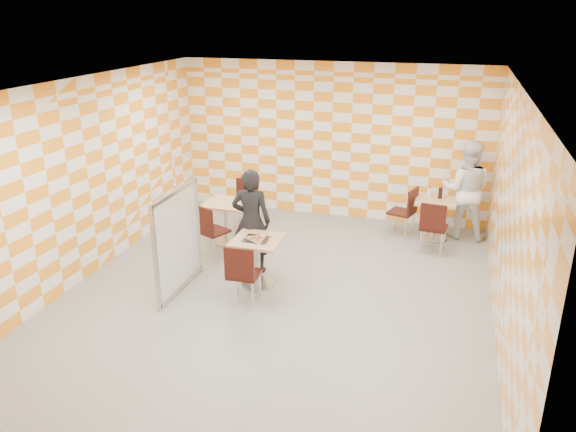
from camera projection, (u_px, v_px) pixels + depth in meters
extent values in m
plane|color=gray|center=(278.00, 293.00, 8.21)|extent=(7.00, 7.00, 0.00)
plane|color=white|center=(276.00, 85.00, 7.16)|extent=(7.00, 7.00, 0.00)
plane|color=white|center=(332.00, 141.00, 10.82)|extent=(6.00, 0.00, 6.00)
plane|color=white|center=(88.00, 178.00, 8.49)|extent=(0.00, 7.00, 7.00)
plane|color=white|center=(510.00, 218.00, 6.88)|extent=(0.00, 7.00, 7.00)
cube|color=tan|center=(257.00, 240.00, 8.21)|extent=(0.70, 0.70, 0.04)
cylinder|color=#A5A5AA|center=(258.00, 262.00, 8.33)|extent=(0.08, 0.08, 0.70)
cylinder|color=#A5A5AA|center=(258.00, 284.00, 8.46)|extent=(0.50, 0.50, 0.03)
cube|color=tan|center=(436.00, 201.00, 9.89)|extent=(0.70, 0.70, 0.04)
cylinder|color=#A5A5AA|center=(434.00, 220.00, 10.02)|extent=(0.08, 0.08, 0.70)
cylinder|color=#A5A5AA|center=(432.00, 238.00, 10.14)|extent=(0.50, 0.50, 0.03)
cube|color=tan|center=(225.00, 203.00, 9.75)|extent=(0.70, 0.70, 0.04)
cylinder|color=#A5A5AA|center=(226.00, 223.00, 9.88)|extent=(0.08, 0.08, 0.70)
cylinder|color=#A5A5AA|center=(227.00, 241.00, 10.00)|extent=(0.50, 0.50, 0.03)
cube|color=black|center=(244.00, 274.00, 7.79)|extent=(0.43, 0.43, 0.04)
cube|color=black|center=(239.00, 264.00, 7.52)|extent=(0.42, 0.06, 0.45)
cylinder|color=silver|center=(260.00, 285.00, 7.99)|extent=(0.03, 0.03, 0.43)
cylinder|color=silver|center=(237.00, 282.00, 8.07)|extent=(0.03, 0.03, 0.43)
cylinder|color=silver|center=(253.00, 296.00, 7.68)|extent=(0.03, 0.03, 0.43)
cylinder|color=silver|center=(229.00, 293.00, 7.76)|extent=(0.03, 0.03, 0.43)
cube|color=black|center=(434.00, 227.00, 9.45)|extent=(0.47, 0.47, 0.04)
cube|color=black|center=(433.00, 217.00, 9.19)|extent=(0.42, 0.09, 0.45)
cylinder|color=silver|center=(444.00, 238.00, 9.61)|extent=(0.03, 0.03, 0.43)
cylinder|color=silver|center=(424.00, 235.00, 9.74)|extent=(0.03, 0.03, 0.43)
cylinder|color=silver|center=(441.00, 245.00, 9.32)|extent=(0.03, 0.03, 0.43)
cylinder|color=silver|center=(420.00, 242.00, 9.44)|extent=(0.03, 0.03, 0.43)
cube|color=black|center=(401.00, 212.00, 10.15)|extent=(0.53, 0.53, 0.04)
cube|color=black|center=(413.00, 201.00, 9.95)|extent=(0.16, 0.41, 0.45)
cylinder|color=silver|center=(395.00, 220.00, 10.45)|extent=(0.03, 0.03, 0.43)
cylinder|color=silver|center=(388.00, 225.00, 10.18)|extent=(0.03, 0.03, 0.43)
cylinder|color=silver|center=(413.00, 223.00, 10.27)|extent=(0.03, 0.03, 0.43)
cylinder|color=silver|center=(405.00, 229.00, 10.01)|extent=(0.03, 0.03, 0.43)
cube|color=black|center=(214.00, 231.00, 9.28)|extent=(0.56, 0.56, 0.04)
cube|color=black|center=(204.00, 220.00, 9.05)|extent=(0.40, 0.21, 0.45)
cylinder|color=silver|center=(229.00, 244.00, 9.38)|extent=(0.03, 0.03, 0.43)
cylinder|color=silver|center=(215.00, 239.00, 9.59)|extent=(0.03, 0.03, 0.43)
cylinder|color=silver|center=(214.00, 250.00, 9.14)|extent=(0.03, 0.03, 0.43)
cylinder|color=silver|center=(200.00, 245.00, 9.35)|extent=(0.03, 0.03, 0.43)
cube|color=black|center=(245.00, 206.00, 10.47)|extent=(0.47, 0.47, 0.04)
cube|color=black|center=(247.00, 190.00, 10.56)|extent=(0.42, 0.09, 0.45)
cylinder|color=silver|center=(234.00, 220.00, 10.42)|extent=(0.03, 0.03, 0.43)
cylinder|color=silver|center=(252.00, 221.00, 10.37)|extent=(0.03, 0.03, 0.43)
cylinder|color=silver|center=(239.00, 214.00, 10.73)|extent=(0.03, 0.03, 0.43)
cylinder|color=silver|center=(256.00, 215.00, 10.68)|extent=(0.03, 0.03, 0.43)
cube|color=white|center=(178.00, 240.00, 8.03)|extent=(0.02, 1.30, 1.40)
cube|color=#B2B2B7|center=(174.00, 192.00, 7.78)|extent=(0.05, 1.30, 0.05)
cube|color=#B2B2B7|center=(181.00, 285.00, 8.28)|extent=(0.05, 1.30, 0.05)
cube|color=#B2B2B7|center=(155.00, 258.00, 7.45)|extent=(0.05, 0.05, 1.50)
cylinder|color=#B2B2B7|center=(160.00, 310.00, 7.72)|extent=(0.08, 0.08, 0.05)
cube|color=#B2B2B7|center=(198.00, 224.00, 8.61)|extent=(0.05, 0.05, 1.50)
cylinder|color=#B2B2B7|center=(200.00, 270.00, 8.88)|extent=(0.08, 0.08, 0.05)
imported|color=black|center=(251.00, 221.00, 8.65)|extent=(0.66, 0.48, 1.66)
imported|color=white|center=(466.00, 190.00, 9.95)|extent=(0.89, 0.71, 1.78)
cube|color=silver|center=(257.00, 239.00, 8.18)|extent=(0.38, 0.34, 0.01)
cone|color=tan|center=(257.00, 238.00, 8.18)|extent=(0.40, 0.40, 0.02)
cone|color=#F2D88C|center=(257.00, 237.00, 8.19)|extent=(0.33, 0.33, 0.01)
cylinder|color=maroon|center=(250.00, 239.00, 8.10)|extent=(0.04, 0.04, 0.01)
cylinder|color=maroon|center=(258.00, 240.00, 8.08)|extent=(0.04, 0.04, 0.01)
cylinder|color=maroon|center=(256.00, 237.00, 8.15)|extent=(0.04, 0.04, 0.01)
cylinder|color=maroon|center=(254.00, 236.00, 8.21)|extent=(0.04, 0.04, 0.01)
cylinder|color=maroon|center=(261.00, 237.00, 8.16)|extent=(0.04, 0.04, 0.01)
torus|color=black|center=(259.00, 238.00, 8.13)|extent=(0.03, 0.03, 0.01)
torus|color=black|center=(254.00, 238.00, 8.12)|extent=(0.03, 0.03, 0.01)
torus|color=black|center=(259.00, 236.00, 8.20)|extent=(0.03, 0.03, 0.01)
torus|color=black|center=(252.00, 237.00, 8.17)|extent=(0.03, 0.03, 0.01)
cylinder|color=white|center=(429.00, 193.00, 10.00)|extent=(0.06, 0.06, 0.16)
cylinder|color=red|center=(430.00, 187.00, 9.96)|extent=(0.04, 0.04, 0.04)
cylinder|color=black|center=(440.00, 193.00, 9.90)|extent=(0.07, 0.07, 0.20)
cylinder|color=red|center=(441.00, 187.00, 9.86)|extent=(0.03, 0.03, 0.03)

